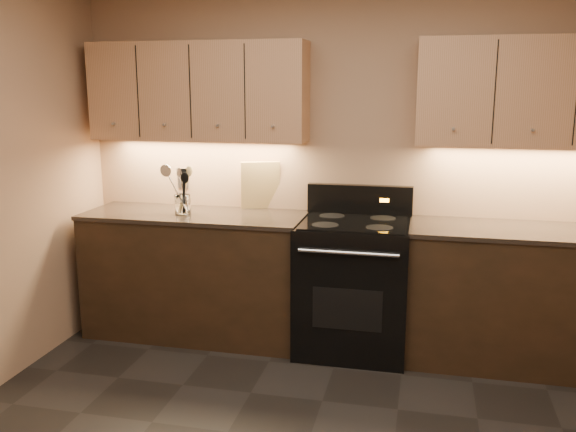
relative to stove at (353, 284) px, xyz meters
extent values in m
cube|color=tan|center=(-0.08, 0.32, 0.82)|extent=(4.00, 0.04, 2.60)
cube|color=black|center=(-1.18, 0.02, -0.03)|extent=(1.60, 0.60, 0.90)
cube|color=#382D24|center=(-1.18, 0.02, 0.44)|extent=(1.62, 0.62, 0.03)
cube|color=black|center=(1.10, 0.02, -0.03)|extent=(1.44, 0.60, 0.90)
cube|color=#382D24|center=(1.10, 0.02, 0.44)|extent=(1.46, 0.62, 0.03)
cube|color=black|center=(0.00, -0.01, -0.02)|extent=(0.76, 0.65, 0.92)
cube|color=black|center=(0.00, -0.01, 0.45)|extent=(0.70, 0.60, 0.01)
cube|color=black|center=(0.00, 0.28, 0.55)|extent=(0.76, 0.07, 0.22)
cube|color=orange|center=(0.18, 0.24, 0.56)|extent=(0.06, 0.00, 0.03)
cylinder|color=silver|center=(0.00, -0.35, 0.32)|extent=(0.65, 0.02, 0.02)
cube|color=black|center=(0.00, -0.33, -0.07)|extent=(0.46, 0.00, 0.28)
cylinder|color=black|center=(-0.18, -0.16, 0.45)|extent=(0.18, 0.18, 0.00)
cylinder|color=black|center=(0.18, -0.16, 0.45)|extent=(0.18, 0.18, 0.00)
cylinder|color=black|center=(-0.18, 0.14, 0.45)|extent=(0.18, 0.18, 0.00)
cylinder|color=black|center=(0.18, 0.14, 0.45)|extent=(0.18, 0.18, 0.00)
cube|color=tan|center=(-1.18, 0.17, 1.32)|extent=(1.60, 0.30, 0.70)
cube|color=tan|center=(1.10, 0.17, 1.32)|extent=(1.44, 0.30, 0.70)
cube|color=#B2B5BA|center=(-1.38, 0.31, 0.64)|extent=(0.08, 0.01, 0.12)
cylinder|color=white|center=(-1.25, -0.01, 0.52)|extent=(0.14, 0.14, 0.14)
cylinder|color=white|center=(-1.25, -0.01, 0.46)|extent=(0.11, 0.11, 0.02)
cube|color=tan|center=(-0.75, 0.28, 0.63)|extent=(0.30, 0.17, 0.36)
camera|label=1|loc=(0.46, -4.08, 1.36)|focal=38.00mm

